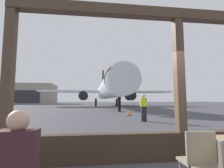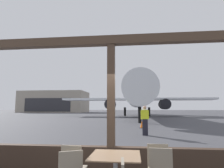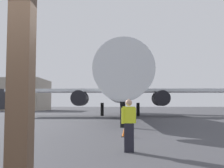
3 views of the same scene
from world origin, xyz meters
name	(u,v)px [view 2 (image 2 of 3)]	position (x,y,z in m)	size (l,w,h in m)	color
ground_plane	(131,115)	(0.00, 40.00, 0.00)	(220.00, 220.00, 0.00)	#424247
window_frame	(111,120)	(0.00, 0.00, 1.29)	(7.85, 0.24, 3.57)	#38281E
cafe_chair_aisle_left	(159,165)	(1.05, -1.26, 0.55)	(0.40, 0.40, 0.91)	gray
cafe_chair_aisle_right	(73,165)	(-0.56, -1.42, 0.54)	(0.44, 0.44, 0.91)	gray
airplane	(137,97)	(1.23, 31.12, 3.58)	(28.84, 37.23, 10.46)	silver
ground_crew_worker	(145,120)	(1.25, 6.73, 0.90)	(0.50, 0.35, 1.74)	black
traffic_cone	(142,125)	(1.24, 10.95, 0.27)	(0.36, 0.36, 0.58)	orange
distant_hangar	(55,102)	(-29.16, 66.00, 3.87)	(23.64, 13.18, 7.74)	#9E9384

